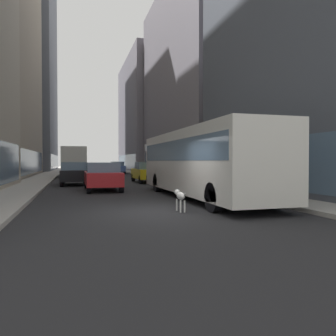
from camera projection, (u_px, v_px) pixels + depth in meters
The scene contains 17 objects.
ground_plane at pixel (95, 174), 44.75m from camera, with size 120.00×120.00×0.00m, color #232326.
sidewalk_left at pixel (51, 173), 43.19m from camera, with size 2.40×110.00×0.15m, color #9E9991.
sidewalk_right at pixel (137, 173), 46.32m from camera, with size 2.40×110.00×0.15m, color #9E9991.
building_left_far at pixel (20, 55), 57.76m from camera, with size 11.45×23.87×40.57m.
building_right_mid at pixel (205, 82), 38.20m from camera, with size 10.00×21.80×21.70m.
building_right_far at pixel (158, 116), 59.35m from camera, with size 11.75×20.92×19.56m.
transit_bus at pixel (200, 159), 15.14m from camera, with size 2.78×11.53×3.05m.
car_grey_wagon at pixel (74, 167), 51.89m from camera, with size 1.88×4.25×1.62m.
car_yellow_taxi at pixel (147, 172), 26.05m from camera, with size 1.90×4.12×1.62m.
car_black_suv at pixel (74, 173), 23.33m from camera, with size 1.78×4.05×1.62m.
car_red_coupe at pixel (103, 176), 18.91m from camera, with size 1.93×4.12×1.62m.
car_blue_hatchback at pixel (117, 168), 44.45m from camera, with size 1.74×4.43×1.62m.
box_truck at pixel (74, 161), 33.28m from camera, with size 2.30×7.50×3.05m.
dalmatian_dog at pixel (180, 196), 11.08m from camera, with size 0.22×0.96×0.72m.
pedestrian_with_handbag at pixel (215, 173), 19.45m from camera, with size 0.45×0.34×1.69m.
pedestrian_in_coat at pixel (232, 173), 19.22m from camera, with size 0.34×0.34×1.69m.
traffic_light_near at pixel (272, 143), 13.21m from camera, with size 0.24×0.41×3.40m.
Camera 1 is at (-2.77, -10.72, 1.70)m, focal length 35.17 mm.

